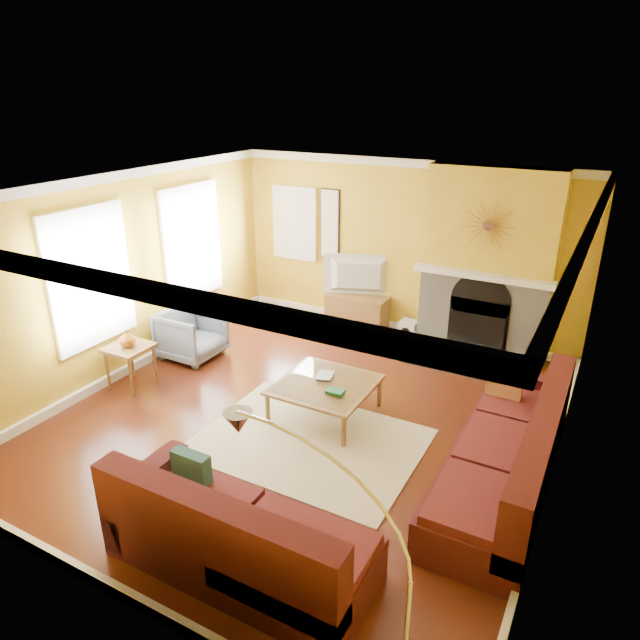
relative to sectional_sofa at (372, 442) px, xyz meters
The scene contains 27 objects.
floor 1.45m from the sectional_sofa, 147.65° to the left, with size 5.50×6.00×0.02m, color #5F2514.
ceiling 2.64m from the sectional_sofa, 147.65° to the left, with size 5.50×6.00×0.02m, color white.
wall_back 4.02m from the sectional_sofa, 107.21° to the left, with size 5.50×0.02×2.70m, color gold.
wall_front 2.71m from the sectional_sofa, 117.01° to the right, with size 5.50×0.02×2.70m, color gold.
wall_left 4.09m from the sectional_sofa, 169.38° to the left, with size 0.02×6.00×2.70m, color gold.
wall_right 1.98m from the sectional_sofa, 24.66° to the left, with size 0.02×6.00×2.70m, color gold.
baseboard 1.43m from the sectional_sofa, 147.65° to the left, with size 5.50×6.00×0.12m, color white, non-canonical shape.
crown_molding 2.58m from the sectional_sofa, 147.65° to the left, with size 5.50×6.00×0.12m, color white, non-canonical shape.
window_left_near 4.50m from the sectional_sofa, 152.33° to the left, with size 0.06×1.22×1.72m, color white.
window_left_far 4.02m from the sectional_sofa, behind, with size 0.06×1.22×1.72m, color white.
window_back 4.92m from the sectional_sofa, 129.63° to the left, with size 0.82×0.06×1.22m, color white.
wall_art 4.57m from the sectional_sofa, 123.04° to the left, with size 0.34×0.04×1.14m, color white.
fireplace 3.65m from the sectional_sofa, 86.92° to the left, with size 1.80×0.40×2.70m, color #9E9B95, non-canonical shape.
mantel 3.40m from the sectional_sofa, 86.69° to the left, with size 1.92×0.22×0.08m, color white.
hearth 3.02m from the sectional_sofa, 86.35° to the left, with size 1.80×0.70×0.06m, color #9E9B95.
sunburst 3.63m from the sectional_sofa, 86.70° to the left, with size 0.70×0.04×0.70m, color olive, non-canonical shape.
rug 1.01m from the sectional_sofa, 162.36° to the left, with size 2.40×1.80×0.02m, color beige.
sectional_sofa is the anchor object (origin of this frame).
coffee_table 1.34m from the sectional_sofa, 138.51° to the left, with size 1.10×1.10×0.43m, color white, non-canonical shape.
media_console 3.95m from the sectional_sofa, 117.05° to the left, with size 0.99×0.44×0.54m, color brown.
tv 3.97m from the sectional_sofa, 117.05° to the left, with size 1.14×0.15×0.66m, color black.
subwoofer 3.66m from the sectional_sofa, 104.44° to the left, with size 0.27×0.27×0.27m, color white.
armchair 3.68m from the sectional_sofa, 158.38° to the left, with size 0.78×0.80×0.73m, color slate.
side_table 3.56m from the sectional_sofa, behind, with size 0.53×0.53×0.58m, color brown, non-canonical shape.
vase 3.57m from the sectional_sofa, behind, with size 0.21×0.21×0.22m, color orange.
book 1.52m from the sectional_sofa, 139.52° to the left, with size 0.19×0.25×0.02m, color white.
arc_lamp 2.21m from the sectional_sofa, 74.03° to the right, with size 1.23×0.36×1.90m, color silver, non-canonical shape.
Camera 1 is at (2.94, -5.10, 3.68)m, focal length 32.00 mm.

